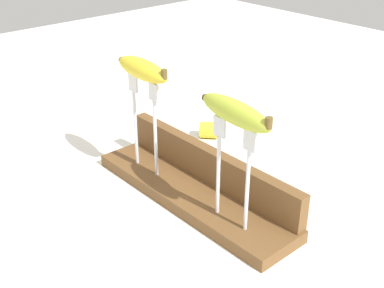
{
  "coord_description": "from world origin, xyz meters",
  "views": [
    {
      "loc": [
        0.64,
        -0.57,
        0.56
      ],
      "look_at": [
        0.0,
        0.0,
        0.12
      ],
      "focal_mm": 47.26,
      "sensor_mm": 36.0,
      "label": 1
    }
  ],
  "objects_px": {
    "fork_stand_right": "(233,165)",
    "banana_chunk_near": "(208,130)",
    "banana_raised_right": "(235,112)",
    "banana_raised_left": "(142,69)",
    "fork_fallen_far": "(106,276)",
    "fork_stand_left": "(145,117)"
  },
  "relations": [
    {
      "from": "fork_stand_right",
      "to": "banana_chunk_near",
      "type": "relative_size",
      "value": 3.26
    },
    {
      "from": "banana_raised_right",
      "to": "banana_chunk_near",
      "type": "relative_size",
      "value": 2.86
    },
    {
      "from": "fork_stand_right",
      "to": "banana_raised_left",
      "type": "height_order",
      "value": "banana_raised_left"
    },
    {
      "from": "banana_raised_left",
      "to": "banana_chunk_near",
      "type": "relative_size",
      "value": 2.7
    },
    {
      "from": "banana_chunk_near",
      "to": "fork_fallen_far",
      "type": "bearing_deg",
      "value": -60.94
    },
    {
      "from": "banana_raised_left",
      "to": "banana_chunk_near",
      "type": "distance_m",
      "value": 0.33
    },
    {
      "from": "fork_fallen_far",
      "to": "banana_chunk_near",
      "type": "height_order",
      "value": "banana_chunk_near"
    },
    {
      "from": "fork_stand_left",
      "to": "fork_stand_right",
      "type": "distance_m",
      "value": 0.25
    },
    {
      "from": "fork_fallen_far",
      "to": "fork_stand_right",
      "type": "bearing_deg",
      "value": 78.92
    },
    {
      "from": "fork_stand_left",
      "to": "banana_raised_right",
      "type": "relative_size",
      "value": 1.2
    },
    {
      "from": "fork_stand_right",
      "to": "fork_fallen_far",
      "type": "bearing_deg",
      "value": -101.08
    },
    {
      "from": "banana_raised_right",
      "to": "fork_fallen_far",
      "type": "relative_size",
      "value": 0.97
    },
    {
      "from": "banana_raised_left",
      "to": "banana_chunk_near",
      "type": "bearing_deg",
      "value": 103.95
    },
    {
      "from": "banana_raised_left",
      "to": "fork_fallen_far",
      "type": "height_order",
      "value": "banana_raised_left"
    },
    {
      "from": "fork_stand_left",
      "to": "banana_raised_left",
      "type": "distance_m",
      "value": 0.1
    },
    {
      "from": "banana_raised_left",
      "to": "banana_raised_right",
      "type": "height_order",
      "value": "banana_raised_left"
    },
    {
      "from": "fork_stand_left",
      "to": "fork_fallen_far",
      "type": "distance_m",
      "value": 0.34
    },
    {
      "from": "fork_fallen_far",
      "to": "banana_chunk_near",
      "type": "xyz_separation_m",
      "value": [
        -0.26,
        0.47,
        0.02
      ]
    },
    {
      "from": "banana_chunk_near",
      "to": "banana_raised_left",
      "type": "bearing_deg",
      "value": -76.05
    },
    {
      "from": "fork_stand_left",
      "to": "fork_fallen_far",
      "type": "bearing_deg",
      "value": -49.32
    },
    {
      "from": "banana_raised_right",
      "to": "banana_chunk_near",
      "type": "distance_m",
      "value": 0.44
    },
    {
      "from": "fork_fallen_far",
      "to": "banana_raised_right",
      "type": "bearing_deg",
      "value": 78.94
    }
  ]
}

